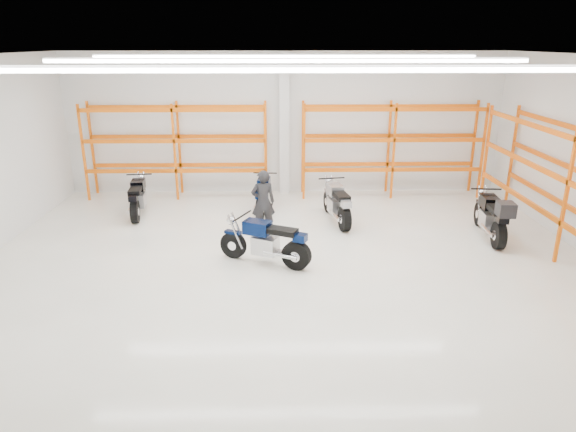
{
  "coord_description": "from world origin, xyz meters",
  "views": [
    {
      "loc": [
        -0.24,
        -10.61,
        4.78
      ],
      "look_at": [
        0.0,
        0.5,
        0.98
      ],
      "focal_mm": 32.0,
      "sensor_mm": 36.0,
      "label": 1
    }
  ],
  "objects_px": {
    "motorcycle_back_d": "(492,217)",
    "structural_column": "(284,125)",
    "motorcycle_back_c": "(337,204)",
    "motorcycle_back_a": "(138,198)",
    "motorcycle_main": "(268,243)",
    "standing_man": "(263,202)",
    "motorcycle_back_b": "(263,196)"
  },
  "relations": [
    {
      "from": "motorcycle_back_d",
      "to": "structural_column",
      "type": "bearing_deg",
      "value": 139.41
    },
    {
      "from": "motorcycle_back_c",
      "to": "structural_column",
      "type": "xyz_separation_m",
      "value": [
        -1.41,
        3.01,
        1.73
      ]
    },
    {
      "from": "motorcycle_back_a",
      "to": "motorcycle_back_c",
      "type": "relative_size",
      "value": 0.97
    },
    {
      "from": "motorcycle_back_c",
      "to": "motorcycle_main",
      "type": "bearing_deg",
      "value": -123.66
    },
    {
      "from": "motorcycle_back_c",
      "to": "motorcycle_back_d",
      "type": "bearing_deg",
      "value": -20.56
    },
    {
      "from": "motorcycle_back_a",
      "to": "structural_column",
      "type": "relative_size",
      "value": 0.49
    },
    {
      "from": "motorcycle_back_a",
      "to": "structural_column",
      "type": "height_order",
      "value": "structural_column"
    },
    {
      "from": "motorcycle_back_c",
      "to": "structural_column",
      "type": "distance_m",
      "value": 3.74
    },
    {
      "from": "standing_man",
      "to": "motorcycle_back_a",
      "type": "bearing_deg",
      "value": -31.85
    },
    {
      "from": "motorcycle_back_b",
      "to": "motorcycle_back_d",
      "type": "bearing_deg",
      "value": -22.06
    },
    {
      "from": "motorcycle_back_c",
      "to": "standing_man",
      "type": "distance_m",
      "value": 2.2
    },
    {
      "from": "motorcycle_back_b",
      "to": "motorcycle_back_c",
      "type": "relative_size",
      "value": 0.94
    },
    {
      "from": "motorcycle_back_a",
      "to": "motorcycle_back_d",
      "type": "height_order",
      "value": "motorcycle_back_d"
    },
    {
      "from": "motorcycle_back_b",
      "to": "standing_man",
      "type": "distance_m",
      "value": 1.79
    },
    {
      "from": "motorcycle_back_b",
      "to": "motorcycle_main",
      "type": "bearing_deg",
      "value": -86.76
    },
    {
      "from": "standing_man",
      "to": "structural_column",
      "type": "bearing_deg",
      "value": -107.77
    },
    {
      "from": "motorcycle_back_d",
      "to": "structural_column",
      "type": "xyz_separation_m",
      "value": [
        -5.15,
        4.41,
        1.66
      ]
    },
    {
      "from": "motorcycle_main",
      "to": "motorcycle_back_a",
      "type": "xyz_separation_m",
      "value": [
        -3.8,
        3.54,
        -0.01
      ]
    },
    {
      "from": "motorcycle_back_a",
      "to": "motorcycle_back_d",
      "type": "xyz_separation_m",
      "value": [
        9.39,
        -2.15,
        0.09
      ]
    },
    {
      "from": "motorcycle_back_b",
      "to": "standing_man",
      "type": "xyz_separation_m",
      "value": [
        0.06,
        -1.76,
        0.35
      ]
    },
    {
      "from": "motorcycle_main",
      "to": "standing_man",
      "type": "relative_size",
      "value": 1.23
    },
    {
      "from": "motorcycle_back_a",
      "to": "standing_man",
      "type": "distance_m",
      "value": 3.97
    },
    {
      "from": "structural_column",
      "to": "motorcycle_main",
      "type": "bearing_deg",
      "value": -94.45
    },
    {
      "from": "motorcycle_back_a",
      "to": "motorcycle_back_d",
      "type": "bearing_deg",
      "value": -12.9
    },
    {
      "from": "motorcycle_back_d",
      "to": "standing_man",
      "type": "distance_m",
      "value": 5.79
    },
    {
      "from": "standing_man",
      "to": "motorcycle_main",
      "type": "bearing_deg",
      "value": 85.78
    },
    {
      "from": "motorcycle_back_c",
      "to": "motorcycle_back_a",
      "type": "bearing_deg",
      "value": 172.45
    },
    {
      "from": "motorcycle_back_a",
      "to": "motorcycle_back_c",
      "type": "bearing_deg",
      "value": -7.55
    },
    {
      "from": "standing_man",
      "to": "motorcycle_back_c",
      "type": "bearing_deg",
      "value": -166.93
    },
    {
      "from": "motorcycle_main",
      "to": "motorcycle_back_d",
      "type": "bearing_deg",
      "value": 13.96
    },
    {
      "from": "motorcycle_back_b",
      "to": "motorcycle_back_c",
      "type": "xyz_separation_m",
      "value": [
        2.07,
        -0.95,
        0.03
      ]
    },
    {
      "from": "motorcycle_back_c",
      "to": "standing_man",
      "type": "bearing_deg",
      "value": -158.22
    }
  ]
}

